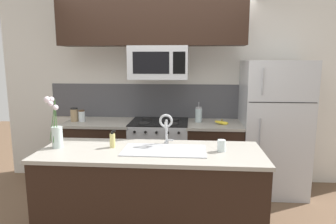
% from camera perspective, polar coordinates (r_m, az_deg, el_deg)
% --- Properties ---
extents(ground_plane, '(10.00, 10.00, 0.00)m').
position_cam_1_polar(ground_plane, '(3.46, -3.31, -20.04)').
color(ground_plane, brown).
extents(rear_partition, '(5.20, 0.10, 2.60)m').
position_cam_1_polar(rear_partition, '(4.27, 2.87, 4.15)').
color(rear_partition, silver).
rests_on(rear_partition, ground).
extents(splash_band, '(3.19, 0.01, 0.48)m').
position_cam_1_polar(splash_band, '(4.26, -1.21, 2.10)').
color(splash_band, '#4C4C51').
rests_on(splash_band, rear_partition).
extents(back_counter_left, '(0.90, 0.65, 0.91)m').
position_cam_1_polar(back_counter_left, '(4.26, -12.69, -7.72)').
color(back_counter_left, black).
rests_on(back_counter_left, ground).
extents(back_counter_right, '(0.73, 0.65, 0.91)m').
position_cam_1_polar(back_counter_right, '(4.08, 8.68, -8.35)').
color(back_counter_right, black).
rests_on(back_counter_right, ground).
extents(stove_range, '(0.76, 0.64, 0.93)m').
position_cam_1_polar(stove_range, '(4.09, -1.64, -8.11)').
color(stove_range, '#B7BABF').
rests_on(stove_range, ground).
extents(microwave, '(0.74, 0.40, 0.41)m').
position_cam_1_polar(microwave, '(3.87, -1.76, 9.38)').
color(microwave, '#B7BABF').
extents(upper_cabinet_band, '(2.32, 0.34, 0.60)m').
position_cam_1_polar(upper_cabinet_band, '(3.88, -3.16, 16.88)').
color(upper_cabinet_band, black).
extents(refrigerator, '(0.81, 0.74, 1.72)m').
position_cam_1_polar(refrigerator, '(4.12, 19.31, -2.80)').
color(refrigerator, '#B7BABF').
rests_on(refrigerator, ground).
extents(storage_jar_tall, '(0.10, 0.10, 0.18)m').
position_cam_1_polar(storage_jar_tall, '(4.21, -17.43, -0.48)').
color(storage_jar_tall, '#997F5B').
rests_on(storage_jar_tall, back_counter_left).
extents(storage_jar_medium, '(0.08, 0.08, 0.15)m').
position_cam_1_polar(storage_jar_medium, '(4.18, -16.10, -0.71)').
color(storage_jar_medium, silver).
rests_on(storage_jar_medium, back_counter_left).
extents(banana_bunch, '(0.19, 0.12, 0.08)m').
position_cam_1_polar(banana_bunch, '(3.91, 10.21, -1.99)').
color(banana_bunch, yellow).
rests_on(banana_bunch, back_counter_right).
extents(french_press, '(0.09, 0.09, 0.27)m').
position_cam_1_polar(french_press, '(4.00, 5.84, -0.50)').
color(french_press, silver).
rests_on(french_press, back_counter_right).
extents(island_counter, '(2.04, 0.75, 0.91)m').
position_cam_1_polar(island_counter, '(2.94, -3.24, -15.77)').
color(island_counter, black).
rests_on(island_counter, ground).
extents(kitchen_sink, '(0.76, 0.40, 0.16)m').
position_cam_1_polar(kitchen_sink, '(2.78, -0.72, -8.70)').
color(kitchen_sink, '#ADAFB5').
rests_on(kitchen_sink, island_counter).
extents(sink_faucet, '(0.14, 0.14, 0.31)m').
position_cam_1_polar(sink_faucet, '(2.89, -0.36, -2.46)').
color(sink_faucet, '#B7BABF').
rests_on(sink_faucet, island_counter).
extents(dish_soap_bottle, '(0.06, 0.05, 0.16)m').
position_cam_1_polar(dish_soap_bottle, '(2.88, -10.53, -5.33)').
color(dish_soap_bottle, '#DBCC75').
rests_on(dish_soap_bottle, island_counter).
extents(drinking_glass, '(0.07, 0.07, 0.11)m').
position_cam_1_polar(drinking_glass, '(2.76, 10.14, -6.33)').
color(drinking_glass, silver).
rests_on(drinking_glass, island_counter).
extents(flower_vase, '(0.15, 0.13, 0.49)m').
position_cam_1_polar(flower_vase, '(3.00, -20.53, -3.53)').
color(flower_vase, silver).
rests_on(flower_vase, island_counter).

